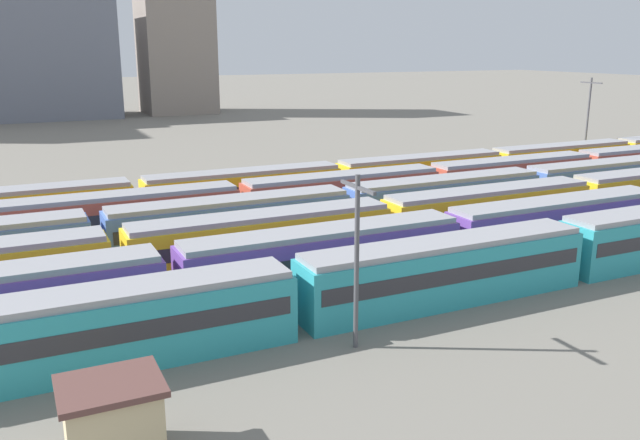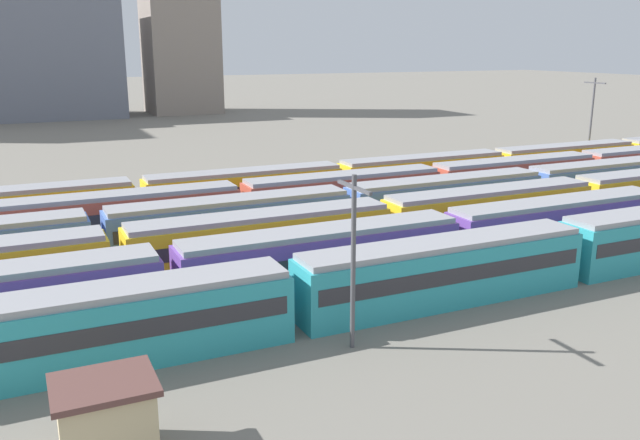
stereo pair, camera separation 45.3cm
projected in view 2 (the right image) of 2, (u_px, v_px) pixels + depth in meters
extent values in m
plane|color=slate|center=(106.00, 275.00, 43.10)|extent=(600.00, 600.00, 0.00)
cube|color=teal|center=(102.00, 331.00, 30.53)|extent=(18.00, 3.00, 3.40)
cube|color=#2D2D33|center=(101.00, 323.00, 30.43)|extent=(17.20, 3.06, 0.90)
cube|color=#939399|center=(98.00, 293.00, 30.06)|extent=(17.60, 2.70, 0.35)
cube|color=teal|center=(443.00, 274.00, 38.18)|extent=(18.00, 3.00, 3.40)
cube|color=#2D2D33|center=(444.00, 267.00, 38.08)|extent=(17.20, 3.06, 0.90)
cube|color=#939399|center=(445.00, 243.00, 37.71)|extent=(17.60, 2.70, 0.35)
cube|color=#6B429E|center=(322.00, 260.00, 40.62)|extent=(18.00, 3.00, 3.40)
cube|color=#2D2D33|center=(322.00, 254.00, 40.52)|extent=(17.20, 3.06, 0.90)
cube|color=#939399|center=(322.00, 231.00, 40.15)|extent=(17.60, 2.70, 0.35)
cube|color=#6B429E|center=(558.00, 227.00, 48.27)|extent=(18.00, 3.00, 3.40)
cube|color=#2D2D33|center=(558.00, 221.00, 48.16)|extent=(17.20, 3.06, 0.90)
cube|color=#939399|center=(560.00, 202.00, 47.79)|extent=(17.60, 2.70, 0.35)
cube|color=yellow|center=(262.00, 242.00, 44.36)|extent=(18.00, 3.00, 3.40)
cube|color=#2D2D33|center=(262.00, 237.00, 44.26)|extent=(17.20, 3.06, 0.90)
cube|color=#939399|center=(261.00, 215.00, 43.89)|extent=(17.60, 2.70, 0.35)
cube|color=yellow|center=(489.00, 214.00, 52.01)|extent=(18.00, 3.00, 3.40)
cube|color=#2D2D33|center=(490.00, 209.00, 51.91)|extent=(17.20, 3.06, 0.90)
cube|color=#939399|center=(491.00, 190.00, 51.53)|extent=(17.60, 2.70, 0.35)
cube|color=#4C70BC|center=(232.00, 225.00, 48.73)|extent=(18.00, 3.00, 3.40)
cube|color=#2D2D33|center=(231.00, 220.00, 48.63)|extent=(17.20, 3.06, 0.90)
cube|color=#939399|center=(231.00, 200.00, 48.26)|extent=(17.60, 2.70, 0.35)
cube|color=#4C70BC|center=(445.00, 201.00, 56.38)|extent=(18.00, 3.00, 3.40)
cube|color=#2D2D33|center=(446.00, 196.00, 56.28)|extent=(17.20, 3.06, 0.90)
cube|color=#939399|center=(446.00, 179.00, 55.90)|extent=(17.60, 2.70, 0.35)
cube|color=#4C70BC|center=(608.00, 182.00, 64.02)|extent=(18.00, 3.00, 3.40)
cube|color=#2D2D33|center=(608.00, 178.00, 63.92)|extent=(17.20, 3.06, 0.90)
cube|color=#939399|center=(610.00, 163.00, 63.55)|extent=(17.60, 2.70, 0.35)
cube|color=#BC4C38|center=(122.00, 219.00, 50.45)|extent=(18.00, 3.00, 3.40)
cube|color=#2D2D33|center=(121.00, 214.00, 50.35)|extent=(17.20, 3.06, 0.90)
cube|color=#939399|center=(120.00, 195.00, 49.98)|extent=(17.60, 2.70, 0.35)
cube|color=#BC4C38|center=(344.00, 196.00, 58.10)|extent=(18.00, 3.00, 3.40)
cube|color=#2D2D33|center=(344.00, 192.00, 57.99)|extent=(17.20, 3.06, 0.90)
cube|color=#939399|center=(344.00, 175.00, 57.62)|extent=(17.60, 2.70, 0.35)
cube|color=#BC4C38|center=(514.00, 179.00, 65.74)|extent=(18.00, 3.00, 3.40)
cube|color=#2D2D33|center=(514.00, 175.00, 65.64)|extent=(17.20, 3.06, 0.90)
cube|color=#939399|center=(515.00, 160.00, 65.27)|extent=(17.60, 2.70, 0.35)
cube|color=yellow|center=(16.00, 214.00, 52.07)|extent=(18.00, 3.00, 3.40)
cube|color=#2D2D33|center=(15.00, 208.00, 51.97)|extent=(17.20, 3.06, 0.90)
cube|color=#939399|center=(13.00, 190.00, 51.60)|extent=(17.60, 2.70, 0.35)
cube|color=yellow|center=(245.00, 192.00, 59.72)|extent=(18.00, 3.00, 3.40)
cube|color=#2D2D33|center=(245.00, 188.00, 59.61)|extent=(17.20, 3.06, 0.90)
cube|color=#939399|center=(245.00, 172.00, 59.24)|extent=(17.60, 2.70, 0.35)
cube|color=yellow|center=(423.00, 176.00, 67.36)|extent=(18.00, 3.00, 3.40)
cube|color=#2D2D33|center=(423.00, 172.00, 67.26)|extent=(17.20, 3.06, 0.90)
cube|color=#939399|center=(423.00, 157.00, 66.89)|extent=(17.60, 2.70, 0.35)
cube|color=yellow|center=(564.00, 163.00, 75.00)|extent=(18.00, 3.00, 3.40)
cube|color=#2D2D33|center=(564.00, 159.00, 74.90)|extent=(17.20, 3.06, 0.90)
cube|color=#939399|center=(566.00, 146.00, 74.53)|extent=(17.60, 2.70, 0.35)
cylinder|color=#4C4C51|center=(591.00, 124.00, 79.56)|extent=(0.24, 0.24, 10.86)
cube|color=#47474C|center=(595.00, 83.00, 78.34)|extent=(0.16, 3.20, 0.16)
cylinder|color=#4C4C51|center=(353.00, 264.00, 31.70)|extent=(0.24, 0.24, 8.66)
cube|color=#47474C|center=(354.00, 187.00, 30.76)|extent=(0.16, 3.20, 0.16)
cube|color=#C6B284|center=(107.00, 423.00, 23.60)|extent=(3.20, 2.60, 2.80)
cube|color=brown|center=(103.00, 385.00, 23.22)|extent=(3.60, 3.00, 0.24)
cube|color=slate|center=(54.00, 55.00, 136.39)|extent=(25.77, 17.66, 25.37)
cube|color=gray|center=(179.00, 18.00, 145.01)|extent=(14.87, 14.74, 41.08)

